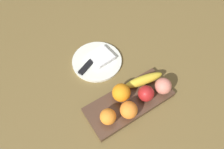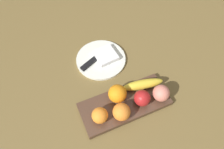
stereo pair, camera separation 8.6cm
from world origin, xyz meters
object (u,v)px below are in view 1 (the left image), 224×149
Objects in this scene: fruit_tray at (129,102)px; orange_near_apple at (121,93)px; peach at (163,86)px; apple at (146,94)px; orange_near_banana at (129,110)px; banana at (144,80)px; dinner_plate at (97,61)px; orange_center at (109,117)px; folded_napkin at (102,56)px; knife at (88,65)px.

orange_near_apple reaches higher than fruit_tray.
orange_near_apple is 1.09× the size of peach.
orange_near_apple is (-0.08, 0.06, 0.00)m from apple.
fruit_tray is 0.07m from orange_near_banana.
fruit_tray is 0.08m from apple.
banana reaches higher than dinner_plate.
apple is 0.96× the size of orange_near_banana.
orange_center reaches higher than folded_napkin.
knife is (-0.05, -0.00, 0.01)m from dinner_plate.
orange_near_banana is at bearing -176.79° from peach.
folded_napkin is 0.56× the size of knife.
peach is at bearing -1.59° from orange_center.
knife is (-0.19, 0.29, -0.04)m from peach.
apple is at bearing 0.78° from orange_center.
banana is at bearing -65.82° from dinner_plate.
dinner_plate is at bearing 115.91° from peach.
banana is 0.26m from knife.
banana is (0.10, 0.04, 0.03)m from fruit_tray.
apple is 0.88× the size of orange_near_apple.
orange_center is at bearing -112.30° from dinner_plate.
banana is (0.04, 0.06, -0.01)m from apple.
apple is 0.18m from orange_center.
apple is 0.28× the size of dinner_plate.
fruit_tray is 4.89× the size of orange_near_apple.
fruit_tray is 3.72× the size of folded_napkin.
apple is 0.67× the size of folded_napkin.
banana is 2.81× the size of orange_center.
orange_near_apple is at bearing -105.69° from knife.
orange_center is (-0.12, -0.03, 0.04)m from fruit_tray.
peach is 0.32m from folded_napkin.
orange_near_banana is (-0.04, -0.04, 0.05)m from fruit_tray.
dinner_plate is at bearing 90.00° from fruit_tray.
orange_near_apple is at bearing -94.89° from dinner_plate.
dinner_plate is at bearing 83.02° from orange_near_banana.
peach is 0.33m from dinner_plate.
orange_near_apple is (-0.02, 0.03, 0.05)m from fruit_tray.
orange_center is at bearing -117.09° from folded_napkin.
apple is at bearing 173.09° from peach.
folded_napkin is (0.03, 0.26, 0.01)m from fruit_tray.
knife is at bearing 111.80° from apple.
fruit_tray is 5.33× the size of peach.
fruit_tray is at bearing 31.93° from banana.
orange_near_banana is (-0.14, -0.08, 0.01)m from banana.
orange_center is 0.36× the size of knife.
knife is (0.07, 0.28, -0.04)m from orange_center.
dinner_plate is 2.36× the size of folded_napkin.
fruit_tray is 1.57× the size of dinner_plate.
orange_center is 0.26m from peach.
orange_near_banana is at bearing -168.86° from apple.
apple is at bearing -91.40° from knife.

